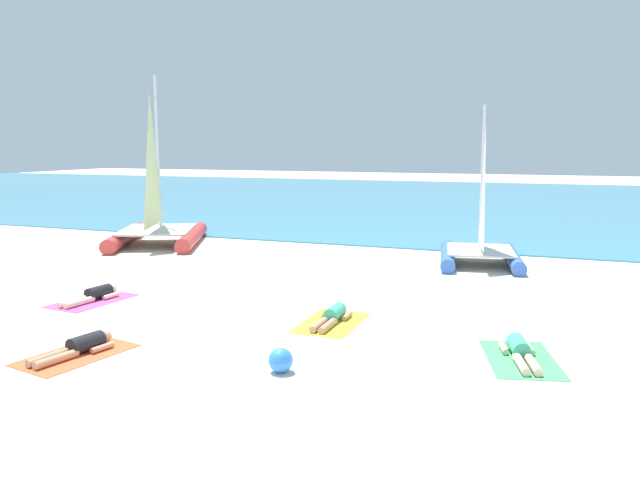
{
  "coord_description": "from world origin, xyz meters",
  "views": [
    {
      "loc": [
        5.35,
        -8.95,
        3.52
      ],
      "look_at": [
        0.0,
        5.23,
        1.2
      ],
      "focal_mm": 34.76,
      "sensor_mm": 36.0,
      "label": 1
    }
  ],
  "objects_px": {
    "sunbather_rightmost": "(520,350)",
    "sunbather_center_right": "(333,316)",
    "towel_rightmost": "(521,359)",
    "towel_leftmost": "(92,301)",
    "towel_center_right": "(331,323)",
    "towel_center_left": "(77,355)",
    "sailboat_blue": "(480,241)",
    "sunbather_center_left": "(80,347)",
    "beach_ball": "(281,360)",
    "sailboat_red": "(157,220)",
    "sunbather_leftmost": "(94,295)"
  },
  "relations": [
    {
      "from": "towel_leftmost",
      "to": "beach_ball",
      "type": "bearing_deg",
      "value": -23.7
    },
    {
      "from": "sailboat_blue",
      "to": "sunbather_rightmost",
      "type": "bearing_deg",
      "value": -88.65
    },
    {
      "from": "beach_ball",
      "to": "towel_center_left",
      "type": "bearing_deg",
      "value": -172.12
    },
    {
      "from": "towel_rightmost",
      "to": "sunbather_center_left",
      "type": "bearing_deg",
      "value": -161.37
    },
    {
      "from": "sunbather_center_right",
      "to": "sunbather_rightmost",
      "type": "distance_m",
      "value": 3.76
    },
    {
      "from": "sunbather_leftmost",
      "to": "sunbather_center_left",
      "type": "distance_m",
      "value": 3.85
    },
    {
      "from": "towel_rightmost",
      "to": "towel_leftmost",
      "type": "bearing_deg",
      "value": 176.13
    },
    {
      "from": "sailboat_blue",
      "to": "beach_ball",
      "type": "bearing_deg",
      "value": -110.0
    },
    {
      "from": "sunbather_center_left",
      "to": "towel_center_right",
      "type": "xyz_separation_m",
      "value": [
        3.39,
        3.28,
        -0.13
      ]
    },
    {
      "from": "sunbather_leftmost",
      "to": "sunbather_center_left",
      "type": "xyz_separation_m",
      "value": [
        2.32,
        -3.08,
        0.0
      ]
    },
    {
      "from": "sunbather_center_right",
      "to": "sunbather_rightmost",
      "type": "height_order",
      "value": "same"
    },
    {
      "from": "sailboat_blue",
      "to": "towel_center_left",
      "type": "xyz_separation_m",
      "value": [
        -5.47,
        -10.74,
        -0.7
      ]
    },
    {
      "from": "sailboat_blue",
      "to": "sunbather_leftmost",
      "type": "bearing_deg",
      "value": -145.15
    },
    {
      "from": "towel_center_right",
      "to": "sunbather_rightmost",
      "type": "relative_size",
      "value": 1.22
    },
    {
      "from": "towel_rightmost",
      "to": "sunbather_rightmost",
      "type": "height_order",
      "value": "sunbather_rightmost"
    },
    {
      "from": "towel_rightmost",
      "to": "sailboat_red",
      "type": "bearing_deg",
      "value": 147.98
    },
    {
      "from": "towel_center_right",
      "to": "towel_rightmost",
      "type": "xyz_separation_m",
      "value": [
        3.66,
        -0.9,
        0.0
      ]
    },
    {
      "from": "sailboat_red",
      "to": "towel_rightmost",
      "type": "height_order",
      "value": "sailboat_red"
    },
    {
      "from": "sunbather_center_left",
      "to": "beach_ball",
      "type": "bearing_deg",
      "value": 17.85
    },
    {
      "from": "sunbather_center_left",
      "to": "sunbather_leftmost",
      "type": "bearing_deg",
      "value": 137.97
    },
    {
      "from": "sunbather_rightmost",
      "to": "towel_rightmost",
      "type": "bearing_deg",
      "value": -90.0
    },
    {
      "from": "towel_center_left",
      "to": "beach_ball",
      "type": "bearing_deg",
      "value": 7.88
    },
    {
      "from": "towel_center_right",
      "to": "towel_rightmost",
      "type": "height_order",
      "value": "same"
    },
    {
      "from": "towel_center_left",
      "to": "sunbather_center_right",
      "type": "bearing_deg",
      "value": 45.09
    },
    {
      "from": "sailboat_blue",
      "to": "towel_center_right",
      "type": "bearing_deg",
      "value": -115.13
    },
    {
      "from": "sunbather_leftmost",
      "to": "sunbather_center_right",
      "type": "relative_size",
      "value": 1.0
    },
    {
      "from": "sailboat_blue",
      "to": "sunbather_rightmost",
      "type": "relative_size",
      "value": 3.04
    },
    {
      "from": "sunbather_leftmost",
      "to": "towel_center_right",
      "type": "distance_m",
      "value": 5.71
    },
    {
      "from": "sunbather_center_right",
      "to": "sunbather_rightmost",
      "type": "relative_size",
      "value": 1.0
    },
    {
      "from": "sunbather_center_left",
      "to": "sunbather_center_right",
      "type": "relative_size",
      "value": 1.0
    },
    {
      "from": "sailboat_blue",
      "to": "sunbather_center_right",
      "type": "height_order",
      "value": "sailboat_blue"
    },
    {
      "from": "sunbather_leftmost",
      "to": "sunbather_center_right",
      "type": "bearing_deg",
      "value": 9.13
    },
    {
      "from": "towel_leftmost",
      "to": "sunbather_center_left",
      "type": "distance_m",
      "value": 3.81
    },
    {
      "from": "sunbather_leftmost",
      "to": "towel_rightmost",
      "type": "xyz_separation_m",
      "value": [
        9.37,
        -0.7,
        -0.13
      ]
    },
    {
      "from": "sailboat_blue",
      "to": "sailboat_red",
      "type": "relative_size",
      "value": 0.79
    },
    {
      "from": "sunbather_center_left",
      "to": "sunbather_rightmost",
      "type": "distance_m",
      "value": 7.44
    },
    {
      "from": "sailboat_blue",
      "to": "towel_leftmost",
      "type": "height_order",
      "value": "sailboat_blue"
    },
    {
      "from": "sunbather_leftmost",
      "to": "sunbather_rightmost",
      "type": "height_order",
      "value": "same"
    },
    {
      "from": "sailboat_red",
      "to": "beach_ball",
      "type": "height_order",
      "value": "sailboat_red"
    },
    {
      "from": "towel_leftmost",
      "to": "sunbather_center_right",
      "type": "xyz_separation_m",
      "value": [
        5.71,
        0.33,
        0.13
      ]
    },
    {
      "from": "towel_center_left",
      "to": "sunbather_center_right",
      "type": "distance_m",
      "value": 4.81
    },
    {
      "from": "sunbather_leftmost",
      "to": "towel_rightmost",
      "type": "distance_m",
      "value": 9.39
    },
    {
      "from": "sunbather_center_right",
      "to": "towel_leftmost",
      "type": "bearing_deg",
      "value": -177.05
    },
    {
      "from": "sailboat_blue",
      "to": "towel_rightmost",
      "type": "height_order",
      "value": "sailboat_blue"
    },
    {
      "from": "sunbather_rightmost",
      "to": "sunbather_center_right",
      "type": "bearing_deg",
      "value": 151.47
    },
    {
      "from": "sunbather_center_left",
      "to": "sunbather_center_right",
      "type": "height_order",
      "value": "same"
    },
    {
      "from": "towel_center_left",
      "to": "towel_center_right",
      "type": "xyz_separation_m",
      "value": [
        3.4,
        3.34,
        0.0
      ]
    },
    {
      "from": "sunbather_leftmost",
      "to": "sunbather_rightmost",
      "type": "bearing_deg",
      "value": 2.57
    },
    {
      "from": "sunbather_leftmost",
      "to": "sunbather_center_left",
      "type": "bearing_deg",
      "value": -46.55
    },
    {
      "from": "sailboat_blue",
      "to": "sunbather_leftmost",
      "type": "relative_size",
      "value": 3.01
    }
  ]
}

